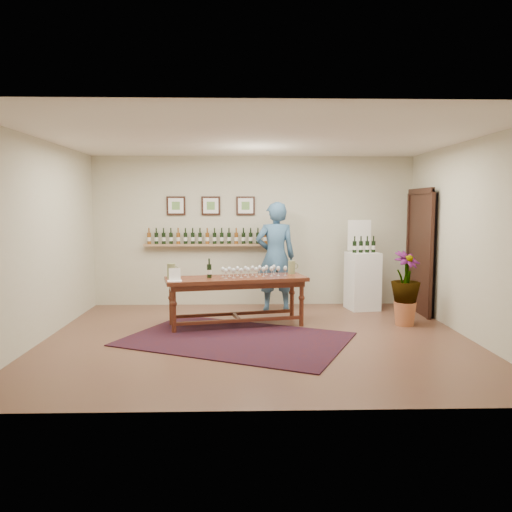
{
  "coord_description": "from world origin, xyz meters",
  "views": [
    {
      "loc": [
        -0.21,
        -6.91,
        1.87
      ],
      "look_at": [
        0.0,
        0.8,
        1.1
      ],
      "focal_mm": 35.0,
      "sensor_mm": 36.0,
      "label": 1
    }
  ],
  "objects_px": {
    "display_pedestal": "(362,281)",
    "person": "(276,257)",
    "potted_plant": "(405,288)",
    "tasting_table": "(236,284)"
  },
  "relations": [
    {
      "from": "tasting_table",
      "to": "display_pedestal",
      "type": "bearing_deg",
      "value": 16.08
    },
    {
      "from": "display_pedestal",
      "to": "person",
      "type": "relative_size",
      "value": 0.53
    },
    {
      "from": "tasting_table",
      "to": "display_pedestal",
      "type": "xyz_separation_m",
      "value": [
        2.28,
        1.21,
        -0.14
      ]
    },
    {
      "from": "potted_plant",
      "to": "tasting_table",
      "type": "bearing_deg",
      "value": 179.25
    },
    {
      "from": "tasting_table",
      "to": "potted_plant",
      "type": "height_order",
      "value": "potted_plant"
    },
    {
      "from": "potted_plant",
      "to": "person",
      "type": "height_order",
      "value": "person"
    },
    {
      "from": "tasting_table",
      "to": "potted_plant",
      "type": "distance_m",
      "value": 2.65
    },
    {
      "from": "potted_plant",
      "to": "person",
      "type": "xyz_separation_m",
      "value": [
        -1.97,
        1.18,
        0.38
      ]
    },
    {
      "from": "tasting_table",
      "to": "display_pedestal",
      "type": "height_order",
      "value": "display_pedestal"
    },
    {
      "from": "potted_plant",
      "to": "person",
      "type": "relative_size",
      "value": 0.52
    }
  ]
}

